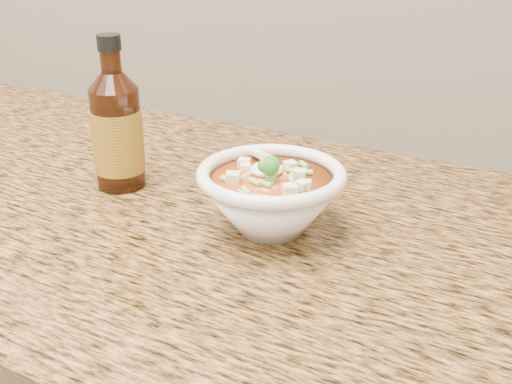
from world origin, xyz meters
The scene contains 3 objects.
counter_slab centered at (0.00, 1.68, 0.88)m, with size 4.00×0.68×0.04m, color #9B6439.
soup_bowl centered at (0.39, 1.66, 0.94)m, with size 0.17×0.17×0.10m.
hot_sauce_bottle centered at (0.15, 1.68, 0.98)m, with size 0.07×0.07×0.20m.
Camera 1 is at (0.71, 1.06, 1.25)m, focal length 45.00 mm.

